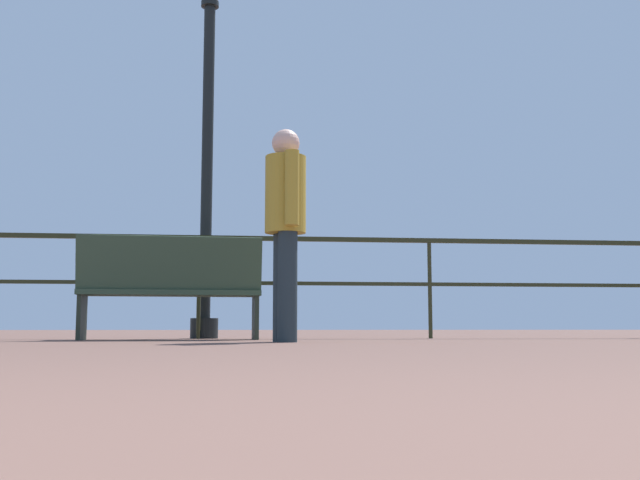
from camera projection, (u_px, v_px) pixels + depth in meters
The scene contains 4 objects.
pier_railing at pixel (199, 261), 7.95m from camera, with size 20.26×0.05×1.11m.
bench_near_left at pixel (171, 284), 7.22m from camera, with size 1.78×0.73×1.00m.
lamppost_center at pixel (207, 149), 8.31m from camera, with size 0.30×0.30×4.21m.
person_at_railing at pixel (285, 218), 6.29m from camera, with size 0.35×0.58×1.82m.
Camera 1 is at (0.43, -0.05, 0.13)m, focal length 41.63 mm.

